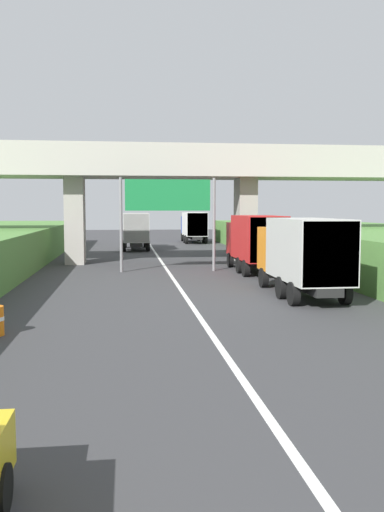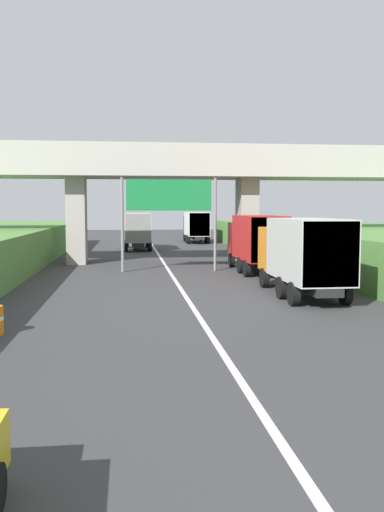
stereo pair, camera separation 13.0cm
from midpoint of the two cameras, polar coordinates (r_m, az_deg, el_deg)
The scene contains 7 objects.
lane_centre_stripe at distance 31.19m, azimuth -2.32°, elevation -2.10°, with size 0.20×102.55×0.01m, color white.
overpass_bridge at distance 38.82m, azimuth -3.31°, elevation 8.55°, with size 40.00×4.80×8.23m.
overhead_highway_sign at distance 33.20m, azimuth -2.67°, elevation 5.72°, with size 5.88×0.18×5.73m.
truck_white at distance 51.19m, azimuth -6.03°, elevation 2.83°, with size 2.44×7.30×3.44m.
truck_orange at distance 24.26m, azimuth 11.31°, elevation 0.36°, with size 2.44×7.30×3.44m.
truck_blue at distance 61.66m, azimuth 0.11°, elevation 3.22°, with size 2.44×7.30×3.44m.
truck_red at distance 33.20m, azimuth 6.53°, elevation 1.65°, with size 2.44×7.30×3.44m.
Camera 1 is at (-2.60, 0.43, 3.86)m, focal length 38.04 mm.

